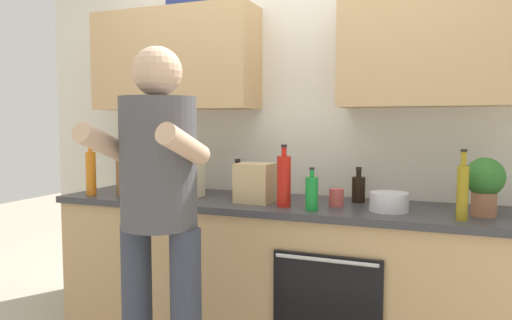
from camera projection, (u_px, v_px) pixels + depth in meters
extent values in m
cube|color=silver|center=(304.00, 140.00, 3.09)|extent=(4.00, 0.06, 2.50)
cube|color=tan|center=(175.00, 60.00, 3.17)|extent=(1.12, 0.32, 0.65)
cube|color=tan|center=(446.00, 46.00, 2.56)|extent=(1.12, 0.32, 0.65)
cube|color=tan|center=(286.00, 281.00, 2.82)|extent=(2.80, 0.60, 0.86)
cube|color=#38383D|center=(287.00, 206.00, 2.78)|extent=(2.84, 0.64, 0.04)
cube|color=black|center=(326.00, 304.00, 2.41)|extent=(0.56, 0.02, 0.50)
cylinder|color=silver|center=(326.00, 260.00, 2.37)|extent=(0.52, 0.02, 0.02)
cylinder|color=#383D4C|center=(137.00, 319.00, 2.23)|extent=(0.14, 0.14, 0.90)
cylinder|color=#4C4C51|center=(159.00, 162.00, 2.12)|extent=(0.34, 0.34, 0.58)
sphere|color=#D8AD8C|center=(157.00, 71.00, 2.09)|extent=(0.22, 0.22, 0.22)
cylinder|color=#D8AD8C|center=(104.00, 143.00, 2.07)|extent=(0.09, 0.31, 0.19)
cylinder|color=#D8AD8C|center=(184.00, 145.00, 1.93)|extent=(0.09, 0.31, 0.19)
cylinder|color=#471419|center=(238.00, 182.00, 2.99)|extent=(0.06, 0.06, 0.18)
cylinder|color=#471419|center=(238.00, 164.00, 2.98)|extent=(0.03, 0.03, 0.04)
cylinder|color=black|center=(238.00, 160.00, 2.98)|extent=(0.04, 0.04, 0.02)
cylinder|color=red|center=(284.00, 181.00, 2.63)|extent=(0.08, 0.08, 0.28)
cylinder|color=red|center=(284.00, 152.00, 2.61)|extent=(0.03, 0.03, 0.05)
cylinder|color=black|center=(284.00, 146.00, 2.61)|extent=(0.03, 0.03, 0.01)
cylinder|color=silver|center=(144.00, 184.00, 2.90)|extent=(0.05, 0.05, 0.18)
cylinder|color=silver|center=(143.00, 164.00, 2.89)|extent=(0.02, 0.02, 0.06)
cylinder|color=black|center=(143.00, 158.00, 2.89)|extent=(0.03, 0.03, 0.01)
cylinder|color=orange|center=(91.00, 174.00, 3.04)|extent=(0.06, 0.06, 0.28)
cylinder|color=orange|center=(90.00, 147.00, 3.02)|extent=(0.03, 0.03, 0.06)
cylinder|color=black|center=(90.00, 141.00, 3.02)|extent=(0.03, 0.03, 0.01)
cylinder|color=#198C33|center=(312.00, 194.00, 2.52)|extent=(0.07, 0.07, 0.18)
cylinder|color=#198C33|center=(312.00, 173.00, 2.51)|extent=(0.02, 0.02, 0.04)
cylinder|color=black|center=(312.00, 169.00, 2.51)|extent=(0.03, 0.03, 0.01)
cylinder|color=brown|center=(156.00, 177.00, 3.17)|extent=(0.05, 0.05, 0.20)
cylinder|color=brown|center=(155.00, 159.00, 3.16)|extent=(0.02, 0.02, 0.03)
cylinder|color=black|center=(155.00, 156.00, 3.16)|extent=(0.02, 0.02, 0.01)
cylinder|color=black|center=(358.00, 190.00, 2.77)|extent=(0.08, 0.08, 0.15)
cylinder|color=black|center=(359.00, 173.00, 2.76)|extent=(0.03, 0.03, 0.04)
cylinder|color=black|center=(359.00, 168.00, 2.76)|extent=(0.03, 0.03, 0.01)
cylinder|color=olive|center=(462.00, 193.00, 2.26)|extent=(0.05, 0.05, 0.26)
cylinder|color=olive|center=(464.00, 159.00, 2.25)|extent=(0.03, 0.03, 0.07)
cylinder|color=black|center=(464.00, 151.00, 2.25)|extent=(0.03, 0.03, 0.01)
cylinder|color=#BF4C47|center=(336.00, 197.00, 2.65)|extent=(0.08, 0.08, 0.10)
cylinder|color=silver|center=(389.00, 202.00, 2.50)|extent=(0.20, 0.20, 0.10)
cube|color=brown|center=(129.00, 176.00, 3.03)|extent=(0.10, 0.14, 0.25)
cylinder|color=black|center=(125.00, 152.00, 3.00)|extent=(0.02, 0.02, 0.06)
cylinder|color=black|center=(133.00, 151.00, 3.03)|extent=(0.02, 0.02, 0.06)
cylinder|color=#9E6647|center=(484.00, 204.00, 2.37)|extent=(0.12, 0.12, 0.12)
sphere|color=#2D6B28|center=(485.00, 177.00, 2.35)|extent=(0.19, 0.19, 0.19)
cube|color=tan|center=(255.00, 183.00, 2.77)|extent=(0.21, 0.19, 0.23)
cube|color=beige|center=(183.00, 179.00, 2.99)|extent=(0.24, 0.16, 0.22)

